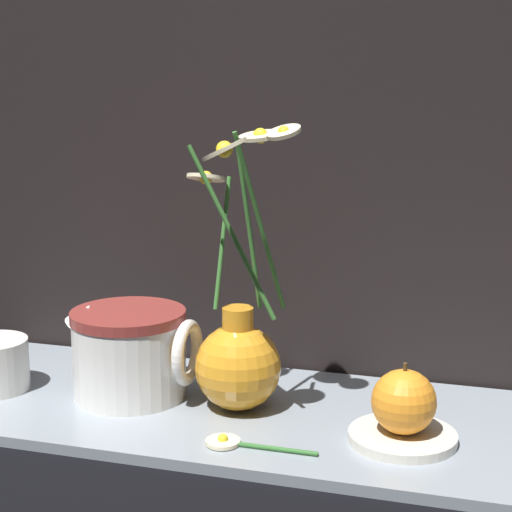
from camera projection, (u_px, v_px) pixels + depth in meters
The scene contains 7 objects.
ground_plane at pixel (264, 421), 0.97m from camera, with size 6.00×6.00×0.00m, color black.
shelf at pixel (264, 416), 0.97m from camera, with size 0.80×0.29×0.01m.
vase_with_flowers at pixel (239, 354), 0.96m from camera, with size 0.15×0.16×0.32m.
ceramic_pitcher at pixel (131, 349), 1.00m from camera, with size 0.16×0.13×0.12m.
saucer_plate at pixel (402, 437), 0.88m from camera, with size 0.11×0.11×0.01m.
orange_fruit at pixel (404, 402), 0.88m from camera, with size 0.07×0.07×0.08m.
loose_daisy at pixel (236, 443), 0.87m from camera, with size 0.12×0.04×0.01m.
Camera 1 is at (0.25, -0.87, 0.38)m, focal length 60.00 mm.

